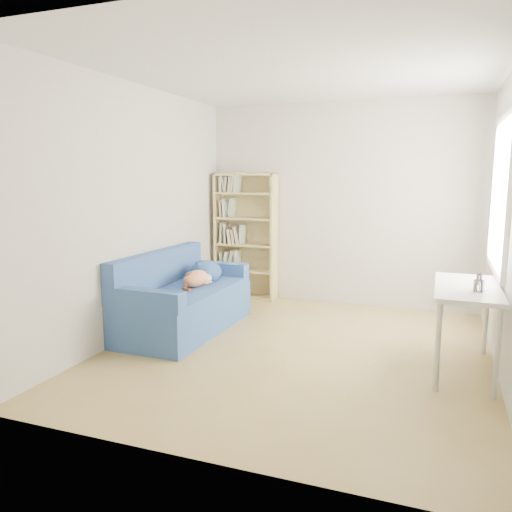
{
  "coord_description": "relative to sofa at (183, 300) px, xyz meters",
  "views": [
    {
      "loc": [
        1.23,
        -4.43,
        1.67
      ],
      "look_at": [
        -0.54,
        0.32,
        0.85
      ],
      "focal_mm": 35.0,
      "sensor_mm": 36.0,
      "label": 1
    }
  ],
  "objects": [
    {
      "name": "room_shell",
      "position": [
        1.46,
        -0.21,
        1.31
      ],
      "size": [
        3.54,
        4.04,
        2.62
      ],
      "color": "silver",
      "rests_on": "ground"
    },
    {
      "name": "bookshelf",
      "position": [
        0.1,
        1.6,
        0.46
      ],
      "size": [
        0.85,
        0.26,
        1.7
      ],
      "color": "tan",
      "rests_on": "ground"
    },
    {
      "name": "desk",
      "position": [
        2.83,
        -0.22,
        0.34
      ],
      "size": [
        0.52,
        1.13,
        0.75
      ],
      "color": "white",
      "rests_on": "ground"
    },
    {
      "name": "pen_cup",
      "position": [
        2.9,
        -0.41,
        0.48
      ],
      "size": [
        0.08,
        0.08,
        0.16
      ],
      "color": "white",
      "rests_on": "desk"
    },
    {
      "name": "ground",
      "position": [
        1.36,
        -0.25,
        -0.33
      ],
      "size": [
        4.0,
        4.0,
        0.0
      ],
      "primitive_type": "plane",
      "color": "olive",
      "rests_on": "ground"
    },
    {
      "name": "sofa",
      "position": [
        0.0,
        0.0,
        0.0
      ],
      "size": [
        0.86,
        1.74,
        0.85
      ],
      "rotation": [
        0.0,
        0.0,
        -0.02
      ],
      "color": "navy",
      "rests_on": "ground"
    }
  ]
}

